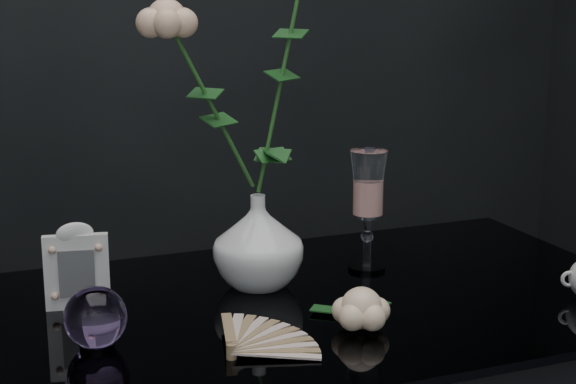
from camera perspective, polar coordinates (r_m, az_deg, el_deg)
name	(u,v)px	position (r m, az deg, el deg)	size (l,w,h in m)	color
vase	(258,241)	(1.31, -1.94, -3.21)	(0.14, 0.14, 0.14)	white
wine_glass	(368,211)	(1.39, 5.18, -1.22)	(0.06, 0.06, 0.19)	white
picture_frame	(77,266)	(1.26, -13.51, -4.65)	(0.09, 0.07, 0.12)	silver
paperweight	(95,317)	(1.13, -12.34, -7.92)	(0.08, 0.08, 0.08)	#A279C5
paper_fan	(232,350)	(1.09, -3.67, -10.15)	(0.22, 0.17, 0.02)	beige
loose_rose	(361,309)	(1.17, 4.77, -7.53)	(0.13, 0.17, 0.06)	#FFCEA4
roses	(253,58)	(1.26, -2.30, 8.63)	(0.29, 0.10, 0.46)	#E7B38D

